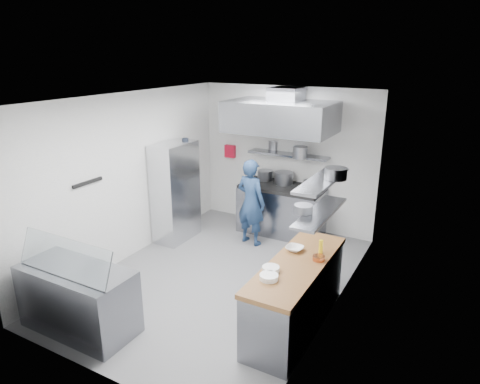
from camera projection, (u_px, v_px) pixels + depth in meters
The scene contains 36 objects.
floor at pixel (222, 277), 6.80m from camera, with size 5.00×5.00×0.00m, color slate.
ceiling at pixel (219, 98), 5.92m from camera, with size 5.00×5.00×0.00m, color silver.
wall_back at pixel (286, 158), 8.44m from camera, with size 3.60×0.02×2.80m, color white.
wall_front at pixel (91, 263), 4.28m from camera, with size 3.60×0.02×2.80m, color white.
wall_left at pixel (129, 177), 7.18m from camera, with size 5.00×0.02×2.80m, color white.
wall_right at pixel (339, 215), 5.53m from camera, with size 5.00×0.02×2.80m, color white.
gas_range at pixel (281, 211), 8.36m from camera, with size 1.60×0.80×0.90m, color gray.
cooktop at pixel (282, 187), 8.21m from camera, with size 1.57×0.78×0.06m, color black.
stock_pot_left at pixel (265, 175), 8.53m from camera, with size 0.30×0.30×0.20m, color slate.
stock_pot_mid at pixel (284, 178), 8.27m from camera, with size 0.36×0.36×0.24m, color slate.
stock_pot_right at pixel (310, 185), 8.00m from camera, with size 0.24×0.24×0.16m, color slate.
over_range_shelf at pixel (288, 155), 8.22m from camera, with size 1.60×0.30×0.04m, color gray.
shelf_pot_a at pixel (274, 145), 8.56m from camera, with size 0.25×0.25×0.18m, color slate.
shelf_pot_b at pixel (300, 152), 7.83m from camera, with size 0.27×0.27×0.22m, color slate.
extractor_hood at pixel (281, 117), 7.63m from camera, with size 1.90×1.15×0.55m, color gray.
hood_duct at pixel (286, 94), 7.70m from camera, with size 0.55×0.55×0.24m, color slate.
red_firebox at pixel (230, 151), 8.96m from camera, with size 0.22×0.10×0.26m, color red.
chef at pixel (251, 202), 7.77m from camera, with size 0.59×0.38×1.60m, color navy.
wire_rack at pixel (176, 192), 7.95m from camera, with size 0.50×0.90×1.85m, color silver.
rack_bin_a at pixel (177, 198), 8.02m from camera, with size 0.17×0.21×0.19m, color white.
rack_bin_b at pixel (193, 165), 8.32m from camera, with size 0.14×0.18×0.16m, color yellow.
rack_jar at pixel (185, 143), 7.90m from camera, with size 0.12×0.12×0.18m, color black.
knife_strip at pixel (88, 183), 6.38m from camera, with size 0.04×0.55×0.05m, color black.
prep_counter_base at pixel (296, 296), 5.49m from camera, with size 0.62×2.00×0.84m, color gray.
prep_counter_top at pixel (297, 265), 5.35m from camera, with size 0.65×2.04×0.06m, color olive.
plate_stack_a at pixel (269, 277), 4.94m from camera, with size 0.22×0.22×0.06m, color white.
plate_stack_b at pixel (271, 269), 5.12m from camera, with size 0.21×0.21×0.06m, color white.
copper_pan at pixel (319, 258), 5.39m from camera, with size 0.16×0.16×0.06m, color #B86134.
squeeze_bottle at pixel (321, 247), 5.57m from camera, with size 0.05×0.05×0.18m, color yellow.
mixing_bowl at pixel (294, 248), 5.66m from camera, with size 0.23×0.23×0.06m, color white.
wall_shelf_lower at pixel (320, 213), 5.33m from camera, with size 0.30×1.30×0.04m, color gray.
wall_shelf_upper at pixel (322, 180), 5.20m from camera, with size 0.30×1.30×0.04m, color gray.
shelf_pot_c at pixel (303, 209), 5.25m from camera, with size 0.23×0.23×0.10m, color slate.
shelf_pot_d at pixel (336, 173), 5.16m from camera, with size 0.27×0.27×0.14m, color slate.
display_case at pixel (78, 299), 5.42m from camera, with size 1.50×0.70×0.85m, color gray.
display_glass at pixel (64, 257), 5.11m from camera, with size 1.47×0.02×0.45m, color silver.
Camera 1 is at (3.16, -5.15, 3.41)m, focal length 32.00 mm.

